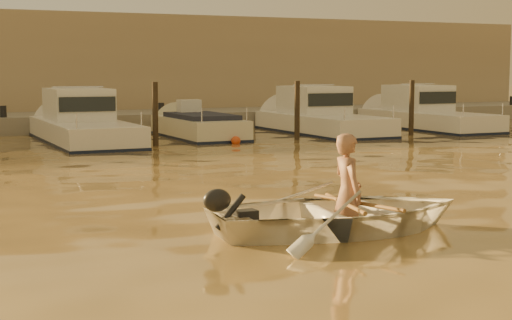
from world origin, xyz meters
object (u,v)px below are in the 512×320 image
dinghy (341,213)px  waterfront_building (73,69)px  moored_boat_2 (83,123)px  moored_boat_3 (199,131)px  person (348,193)px  moored_boat_5 (427,113)px  moored_boat_4 (322,116)px

dinghy → waterfront_building: (1.67, 26.89, 2.12)m
moored_boat_2 → moored_boat_3: bearing=0.0°
dinghy → person: size_ratio=2.22×
person → waterfront_building: (1.57, 26.90, 1.82)m
person → waterfront_building: bearing=2.4°
moored_boat_5 → person: bearing=-130.2°
person → moored_boat_3: person is taller
moored_boat_3 → moored_boat_5: bearing=0.0°
moored_boat_2 → moored_boat_5: same height
moored_boat_3 → moored_boat_4: bearing=0.0°
dinghy → moored_boat_4: bearing=-22.9°
moored_boat_2 → moored_boat_5: (13.85, 0.00, 0.00)m
moored_boat_2 → moored_boat_4: bearing=0.0°
moored_boat_2 → person: bearing=-88.6°
dinghy → moored_boat_3: size_ratio=0.68×
moored_boat_5 → waterfront_building: waterfront_building is taller
moored_boat_2 → waterfront_building: bearing=79.9°
dinghy → moored_boat_2: 15.90m
moored_boat_3 → moored_boat_4: size_ratio=0.76×
person → moored_boat_3: size_ratio=0.31×
moored_boat_5 → waterfront_building: (-11.89, 11.00, 1.77)m
moored_boat_4 → waterfront_building: 13.17m
person → waterfront_building: size_ratio=0.04×
dinghy → person: 0.31m
moored_boat_2 → moored_boat_3: size_ratio=1.39×
dinghy → moored_boat_2: size_ratio=0.49×
dinghy → moored_boat_4: size_ratio=0.52×
moored_boat_5 → waterfront_building: 16.29m
moored_boat_2 → moored_boat_3: 4.06m
dinghy → moored_boat_5: (13.56, 15.89, 0.34)m
dinghy → person: bearing=-90.0°
dinghy → waterfront_building: size_ratio=0.08×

